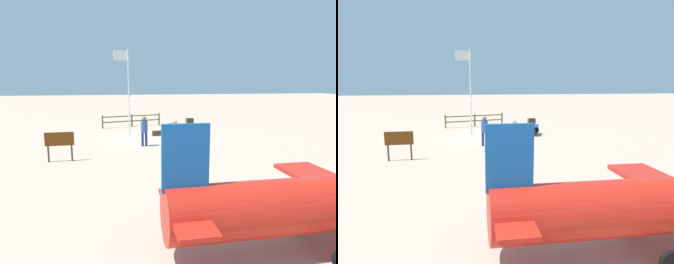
{
  "view_description": "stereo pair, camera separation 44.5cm",
  "coord_description": "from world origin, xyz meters",
  "views": [
    {
      "loc": [
        2.23,
        18.14,
        3.54
      ],
      "look_at": [
        -0.08,
        6.0,
        1.37
      ],
      "focal_mm": 30.81,
      "sensor_mm": 36.0,
      "label": 1
    },
    {
      "loc": [
        1.79,
        18.22,
        3.54
      ],
      "look_at": [
        -0.08,
        6.0,
        1.37
      ],
      "focal_mm": 30.81,
      "sensor_mm": 36.0,
      "label": 2
    }
  ],
  "objects": [
    {
      "name": "ground_plane",
      "position": [
        0.0,
        0.0,
        0.0
      ],
      "size": [
        120.0,
        120.0,
        0.0
      ],
      "primitive_type": "plane",
      "color": "tan"
    },
    {
      "name": "luggage_cart",
      "position": [
        -2.25,
        -0.5,
        0.47
      ],
      "size": [
        2.19,
        1.8,
        0.68
      ],
      "color": "#1B44B0",
      "rests_on": "ground"
    },
    {
      "name": "suitcase_tan",
      "position": [
        -2.88,
        -0.8,
        0.87
      ],
      "size": [
        0.52,
        0.35,
        0.38
      ],
      "color": "#463C19",
      "rests_on": "luggage_cart"
    },
    {
      "name": "suitcase_olive",
      "position": [
        -0.53,
        -0.35,
        0.17
      ],
      "size": [
        0.6,
        0.34,
        0.33
      ],
      "color": "#3A301D",
      "rests_on": "ground"
    },
    {
      "name": "worker_lead",
      "position": [
        -0.82,
        3.9,
        0.93
      ],
      "size": [
        0.41,
        0.41,
        1.61
      ],
      "color": "navy",
      "rests_on": "ground"
    },
    {
      "name": "worker_trailing",
      "position": [
        0.6,
        2.55,
        0.99
      ],
      "size": [
        0.39,
        0.39,
        1.66
      ],
      "color": "navy",
      "rests_on": "ground"
    },
    {
      "name": "flagpole",
      "position": [
        1.32,
        -0.9,
        3.33
      ],
      "size": [
        0.99,
        0.23,
        5.58
      ],
      "color": "silver",
      "rests_on": "ground"
    },
    {
      "name": "signboard",
      "position": [
        4.63,
        4.98,
        0.92
      ],
      "size": [
        1.24,
        0.1,
        1.33
      ],
      "color": "#4C3319",
      "rests_on": "ground"
    },
    {
      "name": "wooden_fence",
      "position": [
        0.82,
        -4.58,
        0.59
      ],
      "size": [
        4.63,
        1.12,
        1.0
      ],
      "color": "brown",
      "rests_on": "ground"
    }
  ]
}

